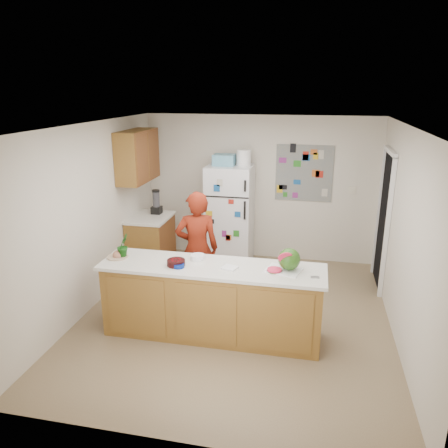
% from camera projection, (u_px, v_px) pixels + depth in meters
% --- Properties ---
extents(floor, '(4.00, 4.50, 0.02)m').
position_uv_depth(floor, '(235.00, 317.00, 5.86)').
color(floor, brown).
rests_on(floor, ground).
extents(wall_back, '(4.00, 0.02, 2.50)m').
position_uv_depth(wall_back, '(259.00, 188.00, 7.59)').
color(wall_back, beige).
rests_on(wall_back, ground).
extents(wall_left, '(0.02, 4.50, 2.50)m').
position_uv_depth(wall_left, '(90.00, 218.00, 5.88)').
color(wall_left, beige).
rests_on(wall_left, ground).
extents(wall_right, '(0.02, 4.50, 2.50)m').
position_uv_depth(wall_right, '(405.00, 238.00, 5.09)').
color(wall_right, beige).
rests_on(wall_right, ground).
extents(ceiling, '(4.00, 4.50, 0.02)m').
position_uv_depth(ceiling, '(237.00, 125.00, 5.10)').
color(ceiling, white).
rests_on(ceiling, wall_back).
extents(doorway, '(0.03, 0.85, 2.04)m').
position_uv_depth(doorway, '(384.00, 221.00, 6.51)').
color(doorway, black).
rests_on(doorway, ground).
extents(peninsula_base, '(2.60, 0.62, 0.88)m').
position_uv_depth(peninsula_base, '(212.00, 302.00, 5.30)').
color(peninsula_base, brown).
rests_on(peninsula_base, floor).
extents(peninsula_top, '(2.68, 0.70, 0.04)m').
position_uv_depth(peninsula_top, '(212.00, 267.00, 5.16)').
color(peninsula_top, silver).
rests_on(peninsula_top, peninsula_base).
extents(side_counter_base, '(0.60, 0.80, 0.86)m').
position_uv_depth(side_counter_base, '(151.00, 243.00, 7.32)').
color(side_counter_base, brown).
rests_on(side_counter_base, floor).
extents(side_counter_top, '(0.64, 0.84, 0.04)m').
position_uv_depth(side_counter_top, '(150.00, 218.00, 7.19)').
color(side_counter_top, silver).
rests_on(side_counter_top, side_counter_base).
extents(upper_cabinets, '(0.35, 1.00, 0.80)m').
position_uv_depth(upper_cabinets, '(138.00, 156.00, 6.86)').
color(upper_cabinets, brown).
rests_on(upper_cabinets, wall_left).
extents(refrigerator, '(0.75, 0.70, 1.70)m').
position_uv_depth(refrigerator, '(230.00, 215.00, 7.45)').
color(refrigerator, silver).
rests_on(refrigerator, floor).
extents(fridge_top_bin, '(0.35, 0.28, 0.18)m').
position_uv_depth(fridge_top_bin, '(224.00, 160.00, 7.18)').
color(fridge_top_bin, '#5999B2').
rests_on(fridge_top_bin, refrigerator).
extents(photo_collage, '(0.95, 0.01, 0.95)m').
position_uv_depth(photo_collage, '(304.00, 173.00, 7.33)').
color(photo_collage, slate).
rests_on(photo_collage, wall_back).
extents(person, '(0.68, 0.55, 1.62)m').
position_uv_depth(person, '(197.00, 249.00, 5.98)').
color(person, maroon).
rests_on(person, floor).
extents(blender_appliance, '(0.12, 0.12, 0.38)m').
position_uv_depth(blender_appliance, '(156.00, 203.00, 7.29)').
color(blender_appliance, black).
rests_on(blender_appliance, side_counter_top).
extents(cutting_board, '(0.45, 0.38, 0.01)m').
position_uv_depth(cutting_board, '(283.00, 270.00, 5.01)').
color(cutting_board, silver).
rests_on(cutting_board, peninsula_top).
extents(watermelon, '(0.25, 0.25, 0.25)m').
position_uv_depth(watermelon, '(289.00, 259.00, 4.98)').
color(watermelon, '#1D5B14').
rests_on(watermelon, cutting_board).
extents(watermelon_slice, '(0.17, 0.17, 0.02)m').
position_uv_depth(watermelon_slice, '(274.00, 270.00, 4.98)').
color(watermelon_slice, red).
rests_on(watermelon_slice, cutting_board).
extents(cherry_bowl, '(0.27, 0.27, 0.07)m').
position_uv_depth(cherry_bowl, '(176.00, 263.00, 5.15)').
color(cherry_bowl, black).
rests_on(cherry_bowl, peninsula_top).
extents(white_bowl, '(0.22, 0.22, 0.06)m').
position_uv_depth(white_bowl, '(198.00, 257.00, 5.33)').
color(white_bowl, silver).
rests_on(white_bowl, peninsula_top).
extents(cobalt_bowl, '(0.16, 0.16, 0.05)m').
position_uv_depth(cobalt_bowl, '(179.00, 265.00, 5.09)').
color(cobalt_bowl, navy).
rests_on(cobalt_bowl, peninsula_top).
extents(plate, '(0.30, 0.30, 0.02)m').
position_uv_depth(plate, '(118.00, 257.00, 5.40)').
color(plate, beige).
rests_on(plate, peninsula_top).
extents(paper_towel, '(0.21, 0.19, 0.02)m').
position_uv_depth(paper_towel, '(230.00, 268.00, 5.07)').
color(paper_towel, white).
rests_on(paper_towel, peninsula_top).
extents(keys, '(0.10, 0.05, 0.01)m').
position_uv_depth(keys, '(315.00, 277.00, 4.82)').
color(keys, gray).
rests_on(keys, peninsula_top).
extents(potted_plant, '(0.15, 0.18, 0.30)m').
position_uv_depth(potted_plant, '(123.00, 246.00, 5.38)').
color(potted_plant, '#0D440E').
rests_on(potted_plant, peninsula_top).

